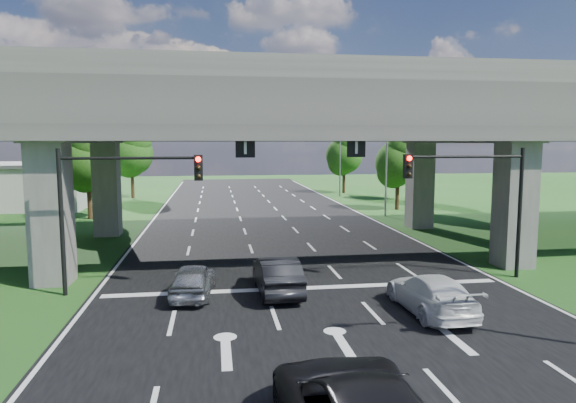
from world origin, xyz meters
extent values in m
plane|color=#1D4B18|center=(0.00, 0.00, 0.00)|extent=(160.00, 160.00, 0.00)
cube|color=black|center=(0.00, 10.00, 0.01)|extent=(18.00, 120.00, 0.03)
cube|color=#363431|center=(0.00, 12.00, 8.00)|extent=(80.00, 15.00, 2.00)
cube|color=#5A5753|center=(0.00, 4.75, 9.50)|extent=(80.00, 0.50, 1.00)
cube|color=#5A5753|center=(0.00, 19.25, 9.50)|extent=(80.00, 0.50, 1.00)
cube|color=#5A5753|center=(-11.00, 6.00, 3.50)|extent=(1.60, 1.60, 7.00)
cube|color=#5A5753|center=(-11.00, 18.00, 3.50)|extent=(1.60, 1.60, 7.00)
cube|color=#5A5753|center=(11.00, 6.00, 3.50)|extent=(1.60, 1.60, 7.00)
cube|color=#5A5753|center=(11.00, 18.00, 3.50)|extent=(1.60, 1.60, 7.00)
cube|color=black|center=(-2.50, 5.00, 6.00)|extent=(0.85, 0.06, 0.85)
cube|color=black|center=(2.50, 5.00, 6.00)|extent=(0.85, 0.06, 0.85)
cylinder|color=black|center=(10.00, 4.00, 3.00)|extent=(0.18, 0.18, 6.00)
cylinder|color=black|center=(7.25, 4.00, 5.60)|extent=(5.50, 0.12, 0.12)
cube|color=black|center=(4.50, 3.82, 5.20)|extent=(0.35, 0.28, 1.05)
sphere|color=#FF0C05|center=(4.50, 3.66, 5.55)|extent=(0.22, 0.22, 0.22)
cylinder|color=black|center=(-10.00, 4.00, 3.00)|extent=(0.18, 0.18, 6.00)
cylinder|color=black|center=(-7.25, 4.00, 5.60)|extent=(5.50, 0.12, 0.12)
cube|color=black|center=(-4.50, 3.82, 5.20)|extent=(0.35, 0.28, 1.05)
sphere|color=#FF0C05|center=(-4.50, 3.66, 5.55)|extent=(0.22, 0.22, 0.22)
cylinder|color=gray|center=(10.50, 24.00, 5.00)|extent=(0.16, 0.16, 10.00)
cylinder|color=gray|center=(9.00, 24.00, 9.70)|extent=(3.00, 0.10, 0.10)
cube|color=gray|center=(7.50, 24.00, 9.60)|extent=(0.60, 0.25, 0.18)
cylinder|color=gray|center=(10.50, 40.00, 5.00)|extent=(0.16, 0.16, 10.00)
cylinder|color=gray|center=(9.00, 40.00, 9.70)|extent=(3.00, 0.10, 0.10)
cube|color=gray|center=(7.50, 40.00, 9.60)|extent=(0.60, 0.25, 0.18)
cylinder|color=black|center=(-14.00, 26.00, 1.65)|extent=(0.36, 0.36, 3.30)
sphere|color=#1D4713|center=(-14.00, 26.00, 4.65)|extent=(4.50, 4.50, 4.50)
sphere|color=#1D4713|center=(-13.60, 25.70, 6.00)|extent=(3.60, 3.60, 3.60)
sphere|color=#1D4713|center=(-14.30, 26.40, 3.75)|extent=(3.30, 3.30, 3.30)
cylinder|color=black|center=(-17.00, 34.00, 1.43)|extent=(0.36, 0.36, 2.86)
sphere|color=#1D4713|center=(-17.00, 34.00, 4.03)|extent=(3.90, 3.90, 3.90)
sphere|color=#1D4713|center=(-16.60, 33.70, 5.20)|extent=(3.12, 3.12, 3.12)
sphere|color=#1D4713|center=(-17.30, 34.40, 3.25)|extent=(2.86, 2.86, 2.86)
cylinder|color=black|center=(-13.00, 42.00, 1.76)|extent=(0.36, 0.36, 3.52)
sphere|color=#1D4713|center=(-13.00, 42.00, 4.96)|extent=(4.80, 4.80, 4.80)
sphere|color=#1D4713|center=(-12.60, 41.70, 6.40)|extent=(3.84, 3.84, 3.84)
sphere|color=#1D4713|center=(-13.30, 42.40, 4.00)|extent=(3.52, 3.52, 3.52)
cylinder|color=black|center=(13.00, 28.00, 1.54)|extent=(0.36, 0.36, 3.08)
sphere|color=#1D4713|center=(13.00, 28.00, 4.34)|extent=(4.20, 4.20, 4.20)
sphere|color=#1D4713|center=(13.40, 27.70, 5.60)|extent=(3.36, 3.36, 3.36)
sphere|color=#1D4713|center=(12.70, 28.40, 3.50)|extent=(3.08, 3.08, 3.08)
cylinder|color=black|center=(16.00, 36.00, 1.43)|extent=(0.36, 0.36, 2.86)
sphere|color=#1D4713|center=(16.00, 36.00, 4.03)|extent=(3.90, 3.90, 3.90)
sphere|color=#1D4713|center=(16.40, 35.70, 5.20)|extent=(3.12, 3.12, 3.12)
sphere|color=#1D4713|center=(15.70, 36.40, 3.25)|extent=(2.86, 2.86, 2.86)
cylinder|color=black|center=(12.00, 44.00, 1.65)|extent=(0.36, 0.36, 3.30)
sphere|color=#1D4713|center=(12.00, 44.00, 4.65)|extent=(4.50, 4.50, 4.50)
sphere|color=#1D4713|center=(12.40, 43.70, 6.00)|extent=(3.60, 3.60, 3.60)
sphere|color=#1D4713|center=(11.70, 44.40, 3.75)|extent=(3.30, 3.30, 3.30)
imported|color=#9B9DA2|center=(-4.78, 3.00, 0.70)|extent=(1.96, 4.07, 1.34)
imported|color=black|center=(-1.36, 3.00, 0.79)|extent=(1.74, 4.64, 1.51)
imported|color=silver|center=(3.91, -0.25, 0.73)|extent=(2.09, 4.87, 1.40)
camera|label=1|loc=(-3.87, -17.56, 6.23)|focal=32.00mm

